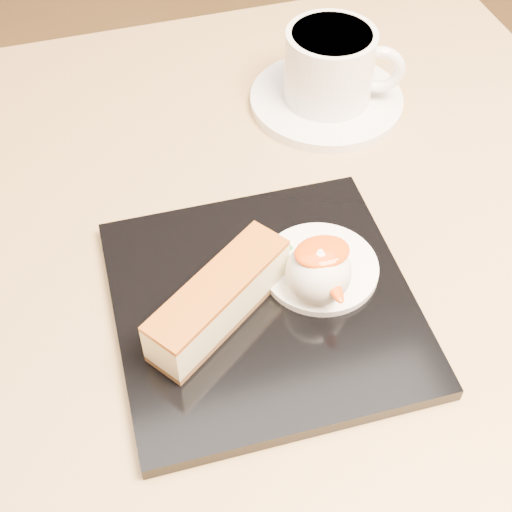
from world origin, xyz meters
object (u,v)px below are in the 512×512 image
object	(u,v)px
dessert_plate	(264,305)
ice_cream_scoop	(319,272)
cheesecake	(219,300)
coffee_cup	(332,65)
table	(231,400)
saucer	(326,100)

from	to	relation	value
dessert_plate	ice_cream_scoop	size ratio (longest dim) A/B	4.54
cheesecake	coffee_cup	distance (m)	0.28
table	ice_cream_scoop	bearing A→B (deg)	-19.13
table	ice_cream_scoop	world-z (taller)	ice_cream_scoop
dessert_plate	saucer	distance (m)	0.26
saucer	coffee_cup	bearing A→B (deg)	-24.41
saucer	coffee_cup	distance (m)	0.04
table	coffee_cup	xyz separation A→B (m)	(0.16, 0.20, 0.20)
dessert_plate	coffee_cup	distance (m)	0.26
table	coffee_cup	distance (m)	0.33
ice_cream_scoop	coffee_cup	size ratio (longest dim) A/B	0.44
ice_cream_scoop	coffee_cup	bearing A→B (deg)	67.18
table	saucer	world-z (taller)	saucer
ice_cream_scoop	coffee_cup	xyz separation A→B (m)	(0.10, 0.23, 0.01)
saucer	coffee_cup	world-z (taller)	coffee_cup
cheesecake	saucer	distance (m)	0.29
cheesecake	ice_cream_scoop	bearing A→B (deg)	-35.16
table	saucer	bearing A→B (deg)	52.35
coffee_cup	table	bearing A→B (deg)	-103.70
cheesecake	coffee_cup	xyz separation A→B (m)	(0.17, 0.23, 0.01)
dessert_plate	ice_cream_scoop	xyz separation A→B (m)	(0.04, -0.00, 0.03)
saucer	dessert_plate	bearing A→B (deg)	-120.92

